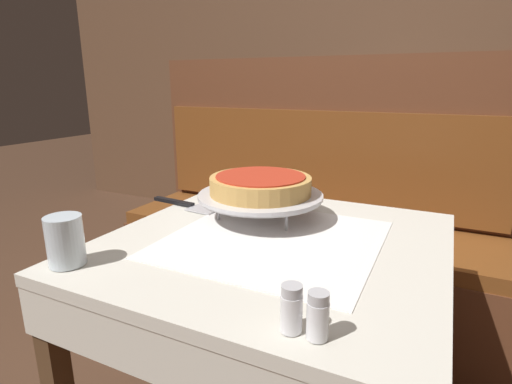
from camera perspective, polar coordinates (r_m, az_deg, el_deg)
dining_table_front at (r=1.07m, az=2.53°, el=-11.29°), size 0.83×0.83×0.73m
dining_table_rear at (r=2.61m, az=17.32°, el=3.44°), size 0.71×0.71×0.73m
booth_bench at (r=1.95m, az=7.12°, el=-7.89°), size 1.73×0.50×1.24m
back_wall_panel at (r=3.05m, az=19.52°, el=15.97°), size 6.00×0.04×2.40m
pizza_pan_stand at (r=1.16m, az=0.64°, el=-0.68°), size 0.36×0.36×0.08m
deep_dish_pizza at (r=1.15m, az=0.65°, el=1.09°), size 0.29×0.29×0.05m
pizza_server at (r=1.31m, az=-9.82°, el=-1.81°), size 0.26×0.09×0.01m
water_glass_near at (r=0.97m, az=-25.60°, el=-6.27°), size 0.08×0.08×0.11m
salt_shaker at (r=0.66m, az=5.09°, el=-16.25°), size 0.04×0.04×0.08m
pepper_shaker at (r=0.65m, az=8.82°, el=-17.07°), size 0.04×0.04×0.08m
condiment_caddy at (r=2.53m, az=17.13°, el=6.50°), size 0.14×0.14×0.15m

